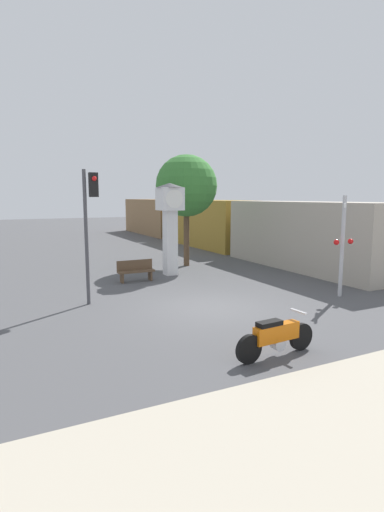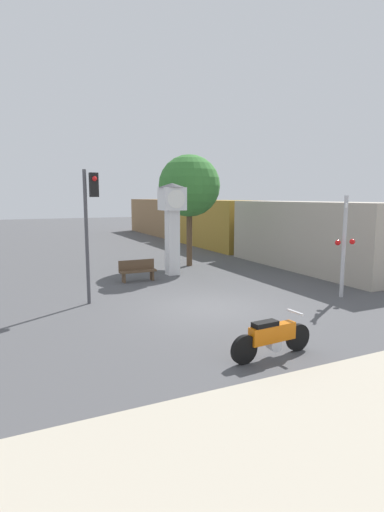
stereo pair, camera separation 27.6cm
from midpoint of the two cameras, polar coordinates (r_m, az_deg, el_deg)
ground_plane at (r=13.32m, az=3.13°, el=-7.41°), size 120.00×120.00×0.00m
motorcycle at (r=9.46m, az=12.20°, el=-11.27°), size 2.24×0.49×0.99m
clock_tower at (r=18.55m, az=-2.42°, el=5.99°), size 1.25×1.25×4.27m
freight_train at (r=30.08m, az=2.97°, el=4.74°), size 2.80×31.84×3.40m
traffic_light at (r=13.81m, az=-13.80°, el=5.98°), size 0.50×0.35×4.53m
railroad_crossing_signal at (r=15.42m, az=21.40°, el=1.83°), size 0.90×0.82×3.69m
street_tree at (r=21.02m, az=-0.01°, el=9.94°), size 3.20×3.20×5.81m
bench at (r=17.50m, az=-7.35°, el=-1.99°), size 1.60×0.44×0.92m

